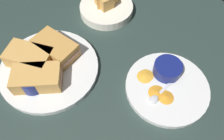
% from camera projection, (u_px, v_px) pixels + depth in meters
% --- Properties ---
extents(ground_plane, '(1.10, 1.10, 0.03)m').
position_uv_depth(ground_plane, '(95.00, 64.00, 0.69)').
color(ground_plane, '#283833').
extents(plate_sandwich_main, '(0.29, 0.29, 0.02)m').
position_uv_depth(plate_sandwich_main, '(49.00, 68.00, 0.65)').
color(plate_sandwich_main, silver).
rests_on(plate_sandwich_main, ground_plane).
extents(sandwich_half_near, '(0.15, 0.11, 0.05)m').
position_uv_depth(sandwich_half_near, '(55.00, 48.00, 0.65)').
color(sandwich_half_near, '#C68C42').
rests_on(sandwich_half_near, plate_sandwich_main).
extents(sandwich_half_far, '(0.15, 0.14, 0.05)m').
position_uv_depth(sandwich_half_far, '(30.00, 57.00, 0.63)').
color(sandwich_half_far, tan).
rests_on(sandwich_half_far, plate_sandwich_main).
extents(sandwich_half_extra, '(0.13, 0.15, 0.05)m').
position_uv_depth(sandwich_half_extra, '(37.00, 78.00, 0.59)').
color(sandwich_half_extra, tan).
rests_on(sandwich_half_extra, plate_sandwich_main).
extents(ramekin_dark_sauce, '(0.08, 0.08, 0.04)m').
position_uv_depth(ramekin_dark_sauce, '(32.00, 80.00, 0.59)').
color(ramekin_dark_sauce, navy).
rests_on(ramekin_dark_sauce, plate_sandwich_main).
extents(spoon_by_dark_ramekin, '(0.08, 0.08, 0.01)m').
position_uv_depth(spoon_by_dark_ramekin, '(41.00, 66.00, 0.64)').
color(spoon_by_dark_ramekin, silver).
rests_on(spoon_by_dark_ramekin, plate_sandwich_main).
extents(plate_chips_companion, '(0.23, 0.23, 0.02)m').
position_uv_depth(plate_chips_companion, '(167.00, 87.00, 0.62)').
color(plate_chips_companion, silver).
rests_on(plate_chips_companion, ground_plane).
extents(ramekin_light_gravy, '(0.08, 0.08, 0.04)m').
position_uv_depth(ramekin_light_gravy, '(168.00, 69.00, 0.62)').
color(ramekin_light_gravy, navy).
rests_on(ramekin_light_gravy, plate_chips_companion).
extents(spoon_by_gravy_ramekin, '(0.03, 0.10, 0.01)m').
position_uv_depth(spoon_by_gravy_ramekin, '(157.00, 97.00, 0.59)').
color(spoon_by_gravy_ramekin, silver).
rests_on(spoon_by_gravy_ramekin, plate_chips_companion).
extents(plantain_chip_scatter, '(0.14, 0.12, 0.01)m').
position_uv_depth(plantain_chip_scatter, '(155.00, 82.00, 0.61)').
color(plantain_chip_scatter, gold).
rests_on(plantain_chip_scatter, plate_chips_companion).
extents(bread_basket_rear, '(0.19, 0.19, 0.08)m').
position_uv_depth(bread_basket_rear, '(107.00, 6.00, 0.78)').
color(bread_basket_rear, silver).
rests_on(bread_basket_rear, ground_plane).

